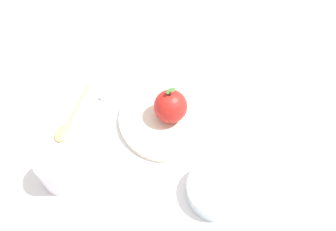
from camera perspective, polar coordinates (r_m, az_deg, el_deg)
ground_plane at (r=0.81m, az=-2.77°, el=-0.90°), size 2.40×2.40×0.00m
dinner_plate at (r=0.81m, az=0.00°, el=-0.43°), size 0.24×0.24×0.02m
apple at (r=0.77m, az=0.45°, el=1.35°), size 0.08×0.08×0.09m
side_bowl at (r=0.71m, az=8.30°, el=-12.33°), size 0.12×0.12×0.04m
cup at (r=0.73m, az=-18.38°, el=-8.73°), size 0.08×0.08×0.08m
knife at (r=0.86m, az=-11.53°, el=2.07°), size 0.20×0.07×0.01m
spoon at (r=0.83m, az=-16.97°, el=-1.73°), size 0.18×0.07×0.01m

